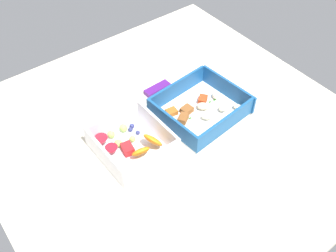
{
  "coord_description": "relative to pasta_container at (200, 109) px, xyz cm",
  "views": [
    {
      "loc": [
        -36.18,
        -46.17,
        66.08
      ],
      "look_at": [
        -1.2,
        -0.32,
        4.0
      ],
      "focal_mm": 40.41,
      "sensor_mm": 36.0,
      "label": 1
    }
  ],
  "objects": [
    {
      "name": "fruit_bowl",
      "position": [
        -19.21,
        0.36,
        0.38
      ],
      "size": [
        14.36,
        15.51,
        5.76
      ],
      "rotation": [
        0.0,
        0.0,
        0.02
      ],
      "color": "white",
      "rests_on": "table_surface"
    },
    {
      "name": "table_surface",
      "position": [
        -8.29,
        0.44,
        -2.62
      ],
      "size": [
        80.0,
        80.0,
        2.0
      ],
      "primitive_type": "cube",
      "color": "beige",
      "rests_on": "ground"
    },
    {
      "name": "candy_bar",
      "position": [
        -3.06,
        12.99,
        -1.02
      ],
      "size": [
        7.08,
        2.65,
        1.2
      ],
      "primitive_type": "cube",
      "rotation": [
        0.0,
        0.0,
        0.04
      ],
      "color": "#51197A",
      "rests_on": "table_surface"
    },
    {
      "name": "pasta_container",
      "position": [
        0.0,
        0.0,
        0.0
      ],
      "size": [
        20.32,
        18.1,
        5.32
      ],
      "rotation": [
        0.0,
        0.0,
        0.09
      ],
      "color": "white",
      "rests_on": "table_surface"
    }
  ]
}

